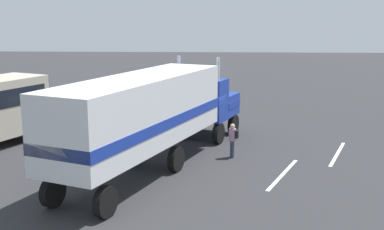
% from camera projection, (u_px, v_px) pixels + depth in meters
% --- Properties ---
extents(ground_plane, '(120.00, 120.00, 0.00)m').
position_uv_depth(ground_plane, '(203.00, 140.00, 25.82)').
color(ground_plane, '#2D2D30').
extents(lane_stripe_near, '(4.10, 1.89, 0.01)m').
position_uv_depth(lane_stripe_near, '(283.00, 174.00, 20.22)').
color(lane_stripe_near, silver).
rests_on(lane_stripe_near, ground_plane).
extents(lane_stripe_mid, '(4.14, 1.79, 0.01)m').
position_uv_depth(lane_stripe_mid, '(337.00, 154.00, 23.17)').
color(lane_stripe_mid, silver).
rests_on(lane_stripe_mid, ground_plane).
extents(semi_truck, '(14.05, 7.64, 4.50)m').
position_uv_depth(semi_truck, '(154.00, 111.00, 20.64)').
color(semi_truck, '#193399').
rests_on(semi_truck, ground_plane).
extents(person_bystander, '(0.35, 0.47, 1.63)m').
position_uv_depth(person_bystander, '(233.00, 139.00, 22.43)').
color(person_bystander, '#2D3347').
rests_on(person_bystander, ground_plane).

